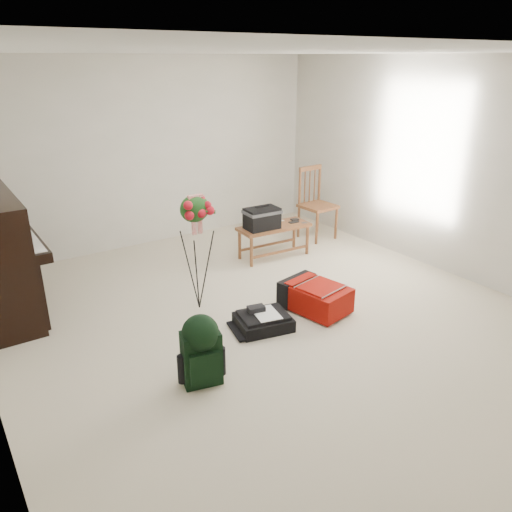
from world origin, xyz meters
TOP-DOWN VIEW (x-y plane):
  - floor at (0.00, 0.00)m, footprint 5.00×5.50m
  - ceiling at (0.00, 0.00)m, footprint 5.00×5.50m
  - wall_back at (0.00, 2.75)m, footprint 5.00×0.04m
  - wall_right at (2.50, 0.00)m, footprint 0.04×5.50m
  - bench at (0.90, 1.29)m, footprint 0.98×0.44m
  - dining_chair at (1.99, 1.58)m, footprint 0.47×0.47m
  - red_suitcase at (0.50, -0.11)m, footprint 0.57×0.75m
  - black_duffel at (-0.16, -0.16)m, footprint 0.58×0.51m
  - green_backpack at (-1.07, -0.61)m, footprint 0.34×0.31m
  - flower_stand at (-0.47, 0.57)m, footprint 0.42×0.42m

SIDE VIEW (x-z plane):
  - floor at x=0.00m, z-range -0.01..0.01m
  - black_duffel at x=-0.16m, z-range -0.03..0.18m
  - red_suitcase at x=0.50m, z-range 0.01..0.30m
  - green_backpack at x=-1.07m, z-range 0.03..0.64m
  - dining_chair at x=1.99m, z-range -0.01..1.01m
  - bench at x=0.90m, z-range 0.15..0.89m
  - flower_stand at x=-0.47m, z-range -0.02..1.24m
  - wall_back at x=0.00m, z-range 0.00..2.50m
  - wall_right at x=2.50m, z-range 0.00..2.50m
  - ceiling at x=0.00m, z-range 2.50..2.50m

